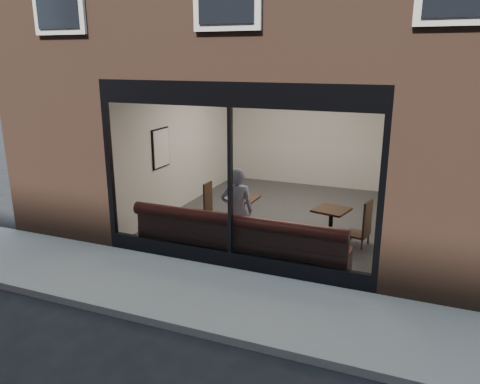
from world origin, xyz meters
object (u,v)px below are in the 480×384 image
at_px(person, 237,211).
at_px(cafe_table_right, 331,210).
at_px(cafe_table_left, 243,198).
at_px(cafe_chair_left, 201,213).
at_px(cafe_chair_right, 357,234).
at_px(banquette, 239,247).

xyz_separation_m(person, cafe_table_right, (1.56, 1.00, -0.09)).
bearing_deg(cafe_table_left, cafe_chair_left, 171.99).
distance_m(cafe_table_left, cafe_chair_right, 2.41).
relative_size(banquette, person, 2.42).
bearing_deg(banquette, cafe_table_left, 109.11).
height_order(banquette, cafe_table_right, cafe_table_right).
xyz_separation_m(banquette, cafe_table_left, (-0.46, 1.32, 0.52)).
distance_m(banquette, cafe_table_right, 1.95).
relative_size(person, cafe_table_right, 2.70).
distance_m(banquette, person, 0.67).
xyz_separation_m(cafe_table_left, cafe_chair_left, (-1.08, 0.15, -0.50)).
bearing_deg(cafe_chair_left, person, 139.86).
bearing_deg(cafe_chair_right, cafe_chair_left, 11.27).
relative_size(cafe_table_right, cafe_chair_right, 1.46).
bearing_deg(banquette, cafe_chair_left, 136.26).
xyz_separation_m(cafe_table_left, cafe_chair_right, (2.35, 0.12, -0.50)).
bearing_deg(cafe_table_left, cafe_chair_right, 2.92).
relative_size(cafe_chair_left, cafe_chair_right, 0.88).
bearing_deg(person, cafe_table_right, -166.88).
bearing_deg(cafe_chair_right, cafe_table_left, 14.73).
bearing_deg(person, cafe_chair_right, -169.13).
xyz_separation_m(banquette, person, (-0.15, 0.25, 0.60)).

